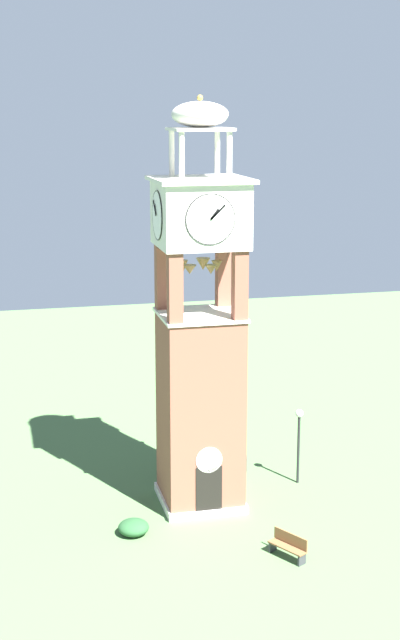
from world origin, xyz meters
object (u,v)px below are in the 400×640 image
(park_bench, at_px, (288,546))
(clock_tower, at_px, (200,347))
(lamp_post, at_px, (299,432))
(trash_bin, at_px, (241,464))

(park_bench, bearing_deg, clock_tower, 110.73)
(park_bench, relative_size, lamp_post, 0.46)
(clock_tower, distance_m, lamp_post, 6.59)
(trash_bin, bearing_deg, lamp_post, -39.30)
(park_bench, relative_size, trash_bin, 2.00)
(lamp_post, bearing_deg, park_bench, -112.31)
(park_bench, distance_m, trash_bin, 8.27)
(park_bench, height_order, trash_bin, park_bench)
(clock_tower, height_order, trash_bin, clock_tower)
(clock_tower, bearing_deg, trash_bin, 46.02)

